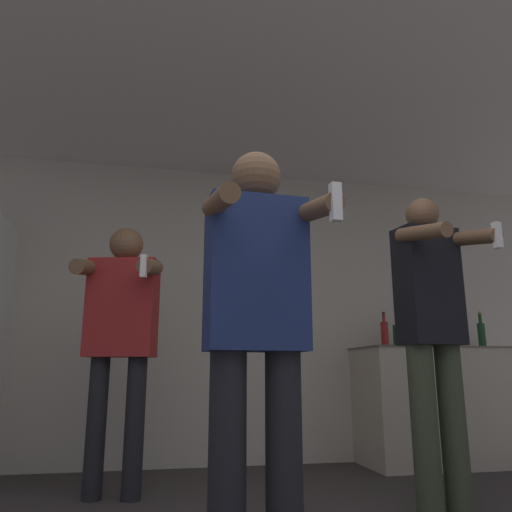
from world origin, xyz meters
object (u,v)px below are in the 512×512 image
Objects in this scene: bottle_green_wine at (385,333)px; bottle_red_label at (482,334)px; bottle_dark_rum at (397,335)px; person_man_side at (433,330)px; bottle_clear_vodka at (416,333)px; person_woman_foreground at (257,322)px; bottle_brown_liquor at (449,334)px; person_spectator_back at (121,327)px.

bottle_green_wine is 0.92× the size of bottle_red_label.
bottle_dark_rum is 1.59m from person_man_side.
bottle_green_wine is 1.03× the size of bottle_clear_vodka.
bottle_green_wine is 1.55m from person_man_side.
bottle_red_label is 2.03m from person_man_side.
bottle_green_wine is at bearing 53.39° from person_woman_foreground.
bottle_brown_liquor is 1.18× the size of bottle_dark_rum.
person_woman_foreground is 1.54m from person_spectator_back.
person_man_side reaches higher than bottle_dark_rum.
bottle_clear_vodka is at bearing 180.00° from bottle_red_label.
bottle_green_wine is 1.15× the size of bottle_dark_rum.
bottle_brown_liquor is at bearing 54.79° from person_man_side.
bottle_red_label is 0.20× the size of person_woman_foreground.
bottle_dark_rum is (0.12, -0.00, -0.02)m from bottle_green_wine.
person_man_side is (-0.73, -1.49, -0.10)m from bottle_clear_vodka.
person_man_side is (-0.43, -1.49, -0.10)m from bottle_green_wine.
bottle_brown_liquor is at bearing 0.00° from bottle_clear_vodka.
bottle_dark_rum is (-0.50, -0.00, -0.02)m from bottle_brown_liquor.
person_spectator_back reaches higher than bottle_red_label.
person_man_side is at bearing -110.22° from bottle_dark_rum.
bottle_red_label is at bearing -0.00° from bottle_green_wine.
bottle_brown_liquor reaches higher than bottle_green_wine.
person_spectator_back is at bearing 113.20° from person_woman_foreground.
bottle_red_label is (0.65, -0.00, 0.01)m from bottle_clear_vodka.
bottle_brown_liquor is at bearing 0.00° from bottle_dark_rum.
bottle_clear_vodka reaches higher than bottle_dark_rum.
bottle_green_wine reaches higher than bottle_clear_vodka.
bottle_clear_vodka is 0.17× the size of person_man_side.
person_man_side is (1.14, 0.63, 0.04)m from person_woman_foreground.
person_man_side reaches higher than person_woman_foreground.
bottle_brown_liquor is at bearing 14.06° from person_spectator_back.
bottle_red_label is (0.33, -0.00, 0.01)m from bottle_brown_liquor.
person_woman_foreground is at bearing -126.61° from bottle_green_wine.
person_woman_foreground is at bearing -128.62° from bottle_dark_rum.
bottle_green_wine is 0.18× the size of person_spectator_back.
person_woman_foreground is 0.94× the size of person_man_side.
person_spectator_back is (-2.47, -0.70, -0.05)m from bottle_clear_vodka.
person_spectator_back reaches higher than bottle_dark_rum.
person_spectator_back is at bearing 155.80° from person_man_side.
person_woman_foreground is (-1.69, -2.11, -0.12)m from bottle_dark_rum.
bottle_green_wine is 2.64m from person_woman_foreground.
bottle_green_wine is 0.12m from bottle_dark_rum.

